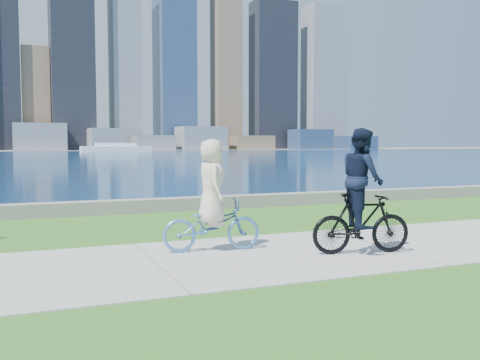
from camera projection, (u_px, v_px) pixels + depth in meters
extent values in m
plane|color=#296219|center=(157.00, 265.00, 8.05)|extent=(320.00, 320.00, 0.00)
cube|color=#9FA09A|center=(157.00, 265.00, 8.04)|extent=(80.00, 3.50, 0.02)
cube|color=gray|center=(100.00, 208.00, 13.76)|extent=(90.00, 0.50, 0.35)
cube|color=navy|center=(35.00, 156.00, 74.50)|extent=(320.00, 131.00, 0.01)
cube|color=gray|center=(29.00, 150.00, 128.02)|extent=(320.00, 30.00, 0.12)
cube|color=slate|center=(40.00, 137.00, 120.64)|extent=(11.25, 8.82, 6.20)
cube|color=slate|center=(105.00, 140.00, 124.30)|extent=(7.01, 9.52, 5.14)
cube|color=slate|center=(153.00, 143.00, 130.43)|extent=(9.45, 7.26, 3.64)
cube|color=slate|center=(201.00, 138.00, 134.69)|extent=(11.23, 9.07, 5.89)
cube|color=#7D624C|center=(252.00, 143.00, 139.39)|extent=(10.49, 6.10, 3.69)
cube|color=navy|center=(310.00, 139.00, 145.90)|extent=(10.22, 7.39, 5.46)
cube|color=navy|center=(356.00, 143.00, 150.17)|extent=(8.98, 8.32, 3.64)
cube|color=#7D624C|center=(36.00, 99.00, 130.17)|extent=(6.36, 7.45, 24.81)
cube|color=black|center=(71.00, 28.00, 129.93)|extent=(9.96, 11.88, 59.34)
cube|color=slate|center=(125.00, 61.00, 136.58)|extent=(7.05, 9.16, 45.63)
cube|color=navy|center=(174.00, 54.00, 142.15)|extent=(9.29, 11.28, 51.07)
cube|color=#7D624C|center=(226.00, 68.00, 145.72)|extent=(7.08, 6.45, 44.38)
cube|color=black|center=(273.00, 76.00, 150.58)|extent=(11.86, 7.44, 41.07)
cube|color=slate|center=(324.00, 79.00, 154.76)|extent=(11.30, 7.72, 40.77)
cube|color=navy|center=(70.00, 19.00, 130.50)|extent=(8.00, 8.00, 64.00)
cube|color=white|center=(116.00, 149.00, 105.99)|extent=(13.56, 3.87, 1.16)
cube|color=white|center=(116.00, 144.00, 105.93)|extent=(7.75, 2.90, 0.68)
imported|color=#538ACB|center=(212.00, 225.00, 9.02)|extent=(0.78, 1.73, 0.87)
imported|color=white|center=(212.00, 183.00, 8.97)|extent=(0.55, 0.77, 1.46)
imported|color=black|center=(361.00, 223.00, 8.79)|extent=(0.84, 1.73, 1.00)
imported|color=black|center=(362.00, 178.00, 8.73)|extent=(0.77, 0.90, 1.64)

